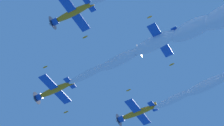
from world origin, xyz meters
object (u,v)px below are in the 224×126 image
object	(u,v)px
airplane_left_wingman	(71,14)
airplane_right_wingman	(136,113)
airplane_lead	(54,90)
airplane_slot_tail	(158,42)

from	to	relation	value
airplane_left_wingman	airplane_right_wingman	world-z (taller)	airplane_right_wingman
airplane_left_wingman	airplane_right_wingman	bearing A→B (deg)	113.58
airplane_lead	airplane_right_wingman	world-z (taller)	airplane_lead
airplane_lead	airplane_right_wingman	xyz separation A→B (m)	(5.09, 14.39, -0.15)
airplane_lead	airplane_right_wingman	bearing A→B (deg)	70.52
airplane_right_wingman	airplane_slot_tail	xyz separation A→B (m)	(13.17, -5.68, -0.10)
airplane_left_wingman	airplane_lead	bearing A→B (deg)	157.35
airplane_left_wingman	airplane_slot_tail	xyz separation A→B (m)	(4.36, 14.51, 0.70)
airplane_right_wingman	airplane_slot_tail	bearing A→B (deg)	-23.34
airplane_left_wingman	airplane_right_wingman	distance (m)	22.05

